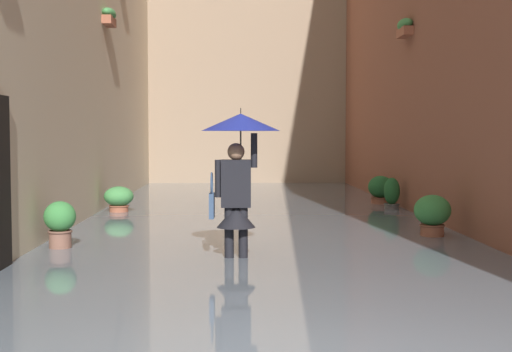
{
  "coord_description": "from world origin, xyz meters",
  "views": [
    {
      "loc": [
        0.41,
        4.35,
        1.74
      ],
      "look_at": [
        0.16,
        -4.31,
        1.24
      ],
      "focal_mm": 51.0,
      "sensor_mm": 36.0,
      "label": 1
    }
  ],
  "objects_px": {
    "potted_plant_near_left": "(381,191)",
    "potted_plant_far_left": "(432,216)",
    "potted_plant_mid_left": "(392,196)",
    "potted_plant_mid_right": "(60,225)",
    "person_wading": "(238,158)",
    "potted_plant_near_right": "(119,200)"
  },
  "relations": [
    {
      "from": "potted_plant_mid_right",
      "to": "potted_plant_near_left",
      "type": "distance_m",
      "value": 8.51
    },
    {
      "from": "potted_plant_near_left",
      "to": "potted_plant_near_right",
      "type": "bearing_deg",
      "value": 15.1
    },
    {
      "from": "person_wading",
      "to": "potted_plant_near_left",
      "type": "bearing_deg",
      "value": -114.66
    },
    {
      "from": "person_wading",
      "to": "potted_plant_near_left",
      "type": "relative_size",
      "value": 2.61
    },
    {
      "from": "potted_plant_far_left",
      "to": "potted_plant_mid_right",
      "type": "bearing_deg",
      "value": 10.56
    },
    {
      "from": "potted_plant_near_right",
      "to": "potted_plant_far_left",
      "type": "bearing_deg",
      "value": 145.81
    },
    {
      "from": "potted_plant_mid_right",
      "to": "potted_plant_near_right",
      "type": "xyz_separation_m",
      "value": [
        -0.06,
        -4.73,
        -0.07
      ]
    },
    {
      "from": "potted_plant_near_left",
      "to": "potted_plant_mid_right",
      "type": "bearing_deg",
      "value": 47.41
    },
    {
      "from": "person_wading",
      "to": "potted_plant_near_left",
      "type": "distance_m",
      "value": 7.92
    },
    {
      "from": "potted_plant_mid_right",
      "to": "potted_plant_mid_left",
      "type": "distance_m",
      "value": 7.73
    },
    {
      "from": "potted_plant_near_left",
      "to": "potted_plant_near_right",
      "type": "distance_m",
      "value": 5.9
    },
    {
      "from": "potted_plant_far_left",
      "to": "potted_plant_near_right",
      "type": "height_order",
      "value": "potted_plant_far_left"
    },
    {
      "from": "potted_plant_near_left",
      "to": "potted_plant_mid_left",
      "type": "height_order",
      "value": "potted_plant_mid_left"
    },
    {
      "from": "potted_plant_near_left",
      "to": "potted_plant_far_left",
      "type": "bearing_deg",
      "value": 87.3
    },
    {
      "from": "potted_plant_mid_left",
      "to": "potted_plant_far_left",
      "type": "xyz_separation_m",
      "value": [
        0.26,
        4.11,
        0.05
      ]
    },
    {
      "from": "potted_plant_mid_right",
      "to": "potted_plant_near_left",
      "type": "height_order",
      "value": "potted_plant_mid_right"
    },
    {
      "from": "potted_plant_near_right",
      "to": "potted_plant_mid_left",
      "type": "bearing_deg",
      "value": -175.92
    },
    {
      "from": "potted_plant_near_left",
      "to": "potted_plant_far_left",
      "type": "relative_size",
      "value": 0.99
    },
    {
      "from": "potted_plant_mid_right",
      "to": "potted_plant_mid_left",
      "type": "xyz_separation_m",
      "value": [
        -5.77,
        -5.14,
        -0.05
      ]
    },
    {
      "from": "potted_plant_mid_right",
      "to": "potted_plant_near_right",
      "type": "bearing_deg",
      "value": -90.77
    },
    {
      "from": "potted_plant_mid_right",
      "to": "person_wading",
      "type": "bearing_deg",
      "value": 160.59
    },
    {
      "from": "person_wading",
      "to": "potted_plant_far_left",
      "type": "bearing_deg",
      "value": -147.89
    }
  ]
}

